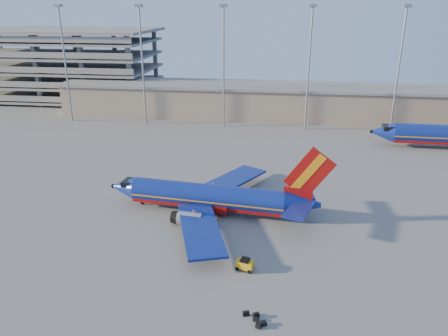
{
  "coord_description": "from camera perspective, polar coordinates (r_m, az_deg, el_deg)",
  "views": [
    {
      "loc": [
        9.69,
        -58.67,
        28.74
      ],
      "look_at": [
        0.64,
        6.22,
        4.0
      ],
      "focal_mm": 35.0,
      "sensor_mm": 36.0,
      "label": 1
    }
  ],
  "objects": [
    {
      "name": "parking_garage",
      "position": [
        151.8,
        -20.86,
        12.95
      ],
      "size": [
        62.0,
        32.0,
        21.4
      ],
      "color": "slate",
      "rests_on": "ground"
    },
    {
      "name": "ground",
      "position": [
        66.05,
        -1.3,
        -5.11
      ],
      "size": [
        220.0,
        220.0,
        0.0
      ],
      "primitive_type": "plane",
      "color": "slate",
      "rests_on": "ground"
    },
    {
      "name": "light_mast_row",
      "position": [
        105.37,
        5.52,
        14.5
      ],
      "size": [
        101.6,
        1.6,
        28.65
      ],
      "color": "gray",
      "rests_on": "ground"
    },
    {
      "name": "luggage_pile",
      "position": [
        44.59,
        4.2,
        -19.12
      ],
      "size": [
        2.46,
        2.09,
        0.52
      ],
      "color": "black",
      "rests_on": "ground"
    },
    {
      "name": "baggage_tug",
      "position": [
        51.28,
        2.75,
        -12.43
      ],
      "size": [
        2.24,
        1.7,
        1.43
      ],
      "rotation": [
        0.0,
        0.0,
        -0.28
      ],
      "color": "gold",
      "rests_on": "ground"
    },
    {
      "name": "terminal_building",
      "position": [
        119.2,
        8.01,
        8.66
      ],
      "size": [
        122.0,
        16.0,
        8.5
      ],
      "color": "gray",
      "rests_on": "ground"
    },
    {
      "name": "aircraft_main",
      "position": [
        63.49,
        -1.47,
        -3.85
      ],
      "size": [
        33.0,
        31.61,
        11.18
      ],
      "rotation": [
        0.0,
        0.0,
        -0.1
      ],
      "color": "navy",
      "rests_on": "ground"
    }
  ]
}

